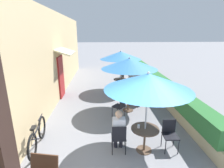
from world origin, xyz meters
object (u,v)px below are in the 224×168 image
object	(u,v)px
cafe_chair_mid_left	(135,94)
cafe_chair_far_right	(116,86)
patio_umbrella_mid	(129,64)
cafe_chair_far_left	(124,79)
coffee_cup_far	(120,78)
bicycle_leaning	(37,136)
seated_patron_near_right	(119,129)
patio_table_far	(120,82)
patio_umbrella_near	(148,81)
cafe_chair_mid_right	(120,105)
cafe_chair_near_right	(119,136)
cafe_chair_near_left	(170,133)
patio_table_mid	(128,99)
seated_patron_mid_left	(137,91)
coffee_cup_near	(139,126)
patio_table_near	(145,135)
patio_umbrella_far	(121,55)

from	to	relation	value
cafe_chair_mid_left	cafe_chair_far_right	xyz separation A→B (m)	(-0.77, 1.38, 0.00)
patio_umbrella_mid	cafe_chair_far_left	xyz separation A→B (m)	(0.26, 3.31, -1.53)
coffee_cup_far	bicycle_leaning	bearing A→B (deg)	-119.88
patio_umbrella_mid	seated_patron_near_right	bearing A→B (deg)	-104.47
coffee_cup_far	patio_table_far	bearing A→B (deg)	-88.72
cafe_chair_mid_left	coffee_cup_far	bearing A→B (deg)	-128.06
patio_umbrella_near	cafe_chair_mid_right	size ratio (longest dim) A/B	2.65
cafe_chair_mid_right	cafe_chair_near_right	bearing A→B (deg)	-147.13
patio_umbrella_near	seated_patron_near_right	distance (m)	1.54
cafe_chair_mid_right	coffee_cup_far	size ratio (longest dim) A/B	9.67
coffee_cup_far	cafe_chair_far_left	bearing A→B (deg)	58.14
patio_umbrella_near	cafe_chair_near_left	world-z (taller)	patio_umbrella_near
cafe_chair_near_right	patio_table_mid	distance (m)	2.80
cafe_chair_near_left	bicycle_leaning	xyz separation A→B (m)	(-3.78, 0.30, -0.15)
cafe_chair_near_left	seated_patron_mid_left	distance (m)	3.17
cafe_chair_mid_right	bicycle_leaning	distance (m)	3.11
bicycle_leaning	cafe_chair_far_left	bearing A→B (deg)	56.05
coffee_cup_near	patio_umbrella_near	bearing A→B (deg)	-15.92
cafe_chair_near_left	patio_table_mid	size ratio (longest dim) A/B	1.13
patio_umbrella_mid	bicycle_leaning	size ratio (longest dim) A/B	1.35
cafe_chair_far_left	patio_table_far	bearing A→B (deg)	6.01
cafe_chair_near_right	cafe_chair_far_right	bearing A→B (deg)	88.25
patio_table_near	seated_patron_near_right	xyz separation A→B (m)	(-0.72, 0.06, 0.18)
cafe_chair_near_right	patio_umbrella_far	distance (m)	5.61
patio_umbrella_near	patio_table_far	bearing A→B (deg)	91.08
seated_patron_near_right	bicycle_leaning	world-z (taller)	seated_patron_near_right
bicycle_leaning	cafe_chair_far_right	bearing A→B (deg)	54.57
patio_umbrella_near	seated_patron_near_right	xyz separation A→B (m)	(-0.72, 0.06, -1.36)
cafe_chair_near_left	cafe_chair_far_left	size ratio (longest dim) A/B	1.00
seated_patron_near_right	cafe_chair_mid_right	world-z (taller)	seated_patron_near_right
seated_patron_near_right	coffee_cup_near	distance (m)	0.55
cafe_chair_near_right	cafe_chair_mid_right	size ratio (longest dim) A/B	1.00
cafe_chair_far_left	coffee_cup_far	world-z (taller)	cafe_chair_far_left
patio_table_near	coffee_cup_near	xyz separation A→B (m)	(-0.17, 0.05, 0.24)
patio_table_far	cafe_chair_far_left	size ratio (longest dim) A/B	0.89
patio_table_mid	cafe_chair_mid_right	world-z (taller)	cafe_chair_mid_right
cafe_chair_far_left	coffee_cup_near	bearing A→B (deg)	27.26
cafe_chair_near_left	patio_table_far	world-z (taller)	cafe_chair_near_left
seated_patron_mid_left	cafe_chair_far_left	xyz separation A→B (m)	(-0.24, 2.77, -0.17)
patio_table_near	patio_table_far	distance (m)	5.32
cafe_chair_mid_left	cafe_chair_near_right	bearing A→B (deg)	22.00
cafe_chair_near_right	coffee_cup_near	world-z (taller)	cafe_chair_near_right
seated_patron_near_right	patio_table_mid	xyz separation A→B (m)	(0.67, 2.61, -0.18)
cafe_chair_mid_left	bicycle_leaning	bearing A→B (deg)	-9.28
seated_patron_near_right	coffee_cup_far	distance (m)	5.45
coffee_cup_far	bicycle_leaning	world-z (taller)	bicycle_leaning
patio_umbrella_mid	patio_table_far	world-z (taller)	patio_umbrella_mid
patio_table_near	cafe_chair_far_right	world-z (taller)	cafe_chair_far_right
cafe_chair_near_right	cafe_chair_mid_right	xyz separation A→B (m)	(0.27, 2.12, 0.00)
seated_patron_near_right	patio_umbrella_mid	size ratio (longest dim) A/B	0.54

